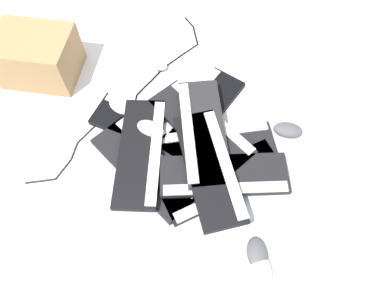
# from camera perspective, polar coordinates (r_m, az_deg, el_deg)

# --- Properties ---
(ground_plane) EXTENTS (3.20, 3.20, 0.00)m
(ground_plane) POSITION_cam_1_polar(r_m,az_deg,el_deg) (1.40, -1.36, 0.21)
(ground_plane) COLOR silver
(keyboard_0) EXTENTS (0.20, 0.45, 0.03)m
(keyboard_0) POSITION_cam_1_polar(r_m,az_deg,el_deg) (1.32, 4.71, -5.71)
(keyboard_0) COLOR black
(keyboard_0) RESTS_ON ground
(keyboard_1) EXTENTS (0.23, 0.46, 0.03)m
(keyboard_1) POSITION_cam_1_polar(r_m,az_deg,el_deg) (1.38, 3.52, -0.39)
(keyboard_1) COLOR black
(keyboard_1) RESTS_ON ground
(keyboard_2) EXTENTS (0.38, 0.45, 0.03)m
(keyboard_2) POSITION_cam_1_polar(r_m,az_deg,el_deg) (1.46, 1.08, 4.88)
(keyboard_2) COLOR black
(keyboard_2) RESTS_ON ground
(keyboard_3) EXTENTS (0.41, 0.42, 0.03)m
(keyboard_3) POSITION_cam_1_polar(r_m,az_deg,el_deg) (1.44, -6.62, 2.73)
(keyboard_3) COLOR black
(keyboard_3) RESTS_ON ground
(keyboard_4) EXTENTS (0.46, 0.32, 0.03)m
(keyboard_4) POSITION_cam_1_polar(r_m,az_deg,el_deg) (1.35, -7.21, -3.49)
(keyboard_4) COLOR black
(keyboard_4) RESTS_ON ground
(keyboard_5) EXTENTS (0.46, 0.31, 0.03)m
(keyboard_5) POSITION_cam_1_polar(r_m,az_deg,el_deg) (1.39, 1.39, 2.76)
(keyboard_5) COLOR black
(keyboard_5) RESTS_ON keyboard_1
(keyboard_6) EXTENTS (0.28, 0.46, 0.03)m
(keyboard_6) POSITION_cam_1_polar(r_m,az_deg,el_deg) (1.30, 4.90, -4.84)
(keyboard_6) COLOR black
(keyboard_6) RESTS_ON keyboard_0
(keyboard_7) EXTENTS (0.46, 0.30, 0.03)m
(keyboard_7) POSITION_cam_1_polar(r_m,az_deg,el_deg) (1.35, -7.77, -1.17)
(keyboard_7) COLOR black
(keyboard_7) RESTS_ON keyboard_4
(keyboard_8) EXTENTS (0.45, 0.19, 0.03)m
(keyboard_8) POSITION_cam_1_polar(r_m,az_deg,el_deg) (1.28, 2.69, -3.51)
(keyboard_8) COLOR black
(keyboard_8) RESTS_ON keyboard_6
(keyboard_9) EXTENTS (0.46, 0.25, 0.03)m
(keyboard_9) POSITION_cam_1_polar(r_m,az_deg,el_deg) (1.34, 1.64, 2.01)
(keyboard_9) COLOR #232326
(keyboard_9) RESTS_ON keyboard_5
(mouse_0) EXTENTS (0.12, 0.09, 0.04)m
(mouse_0) POSITION_cam_1_polar(r_m,az_deg,el_deg) (1.25, 9.90, -16.16)
(mouse_0) COLOR #4C4C51
(mouse_0) RESTS_ON ground
(mouse_1) EXTENTS (0.13, 0.12, 0.04)m
(mouse_1) POSITION_cam_1_polar(r_m,az_deg,el_deg) (1.62, -5.53, 12.25)
(mouse_1) COLOR silver
(mouse_1) RESTS_ON ground
(mouse_2) EXTENTS (0.12, 0.09, 0.04)m
(mouse_2) POSITION_cam_1_polar(r_m,az_deg,el_deg) (1.24, 10.50, -18.54)
(mouse_2) COLOR silver
(mouse_2) RESTS_ON ground
(mouse_3) EXTENTS (0.11, 0.13, 0.04)m
(mouse_3) POSITION_cam_1_polar(r_m,az_deg,el_deg) (1.46, 14.41, 2.10)
(mouse_3) COLOR #4C4C51
(mouse_3) RESTS_ON ground
(mouse_4) EXTENTS (0.13, 0.12, 0.04)m
(mouse_4) POSITION_cam_1_polar(r_m,az_deg,el_deg) (1.39, -6.35, 2.30)
(mouse_4) COLOR silver
(mouse_4) RESTS_ON keyboard_3
(mouse_5) EXTENTS (0.13, 0.12, 0.04)m
(mouse_5) POSITION_cam_1_polar(r_m,az_deg,el_deg) (1.50, -10.78, 5.59)
(mouse_5) COLOR #B7B7BC
(mouse_5) RESTS_ON ground
(cable_0) EXTENTS (0.35, 0.49, 0.01)m
(cable_0) POSITION_cam_1_polar(r_m,az_deg,el_deg) (1.42, -12.82, -0.47)
(cable_0) COLOR black
(cable_0) RESTS_ON ground
(cable_1) EXTENTS (0.41, 0.38, 0.01)m
(cable_1) POSITION_cam_1_polar(r_m,az_deg,el_deg) (1.65, -3.04, 12.93)
(cable_1) COLOR black
(cable_1) RESTS_ON ground
(cardboard_box) EXTENTS (0.34, 0.36, 0.19)m
(cardboard_box) POSITION_cam_1_polar(r_m,az_deg,el_deg) (1.65, -22.46, 12.25)
(cardboard_box) COLOR #9E774C
(cardboard_box) RESTS_ON ground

